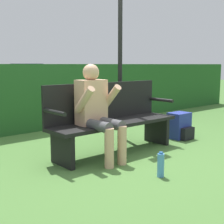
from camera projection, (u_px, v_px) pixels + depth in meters
ground_plane at (115, 153)px, 4.25m from camera, size 40.00×40.00×0.00m
hedge_back at (37, 97)px, 5.79m from camera, size 12.00×0.52×1.20m
park_bench at (112, 118)px, 4.24m from camera, size 1.92×0.49×0.95m
person_seated at (97, 108)px, 3.87m from camera, size 0.50×0.63×1.20m
backpack at (180, 126)px, 5.06m from camera, size 0.34×0.34×0.42m
water_bottle at (161, 165)px, 3.32m from camera, size 0.08×0.08×0.27m
signpost at (120, 38)px, 4.91m from camera, size 0.35×0.09×2.85m
parked_car at (26, 76)px, 15.70m from camera, size 3.22×4.66×1.23m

